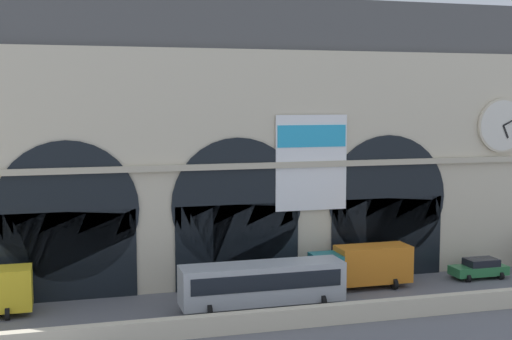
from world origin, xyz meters
name	(u,v)px	position (x,y,z in m)	size (l,w,h in m)	color
ground_plane	(256,307)	(0.00, 0.00, 0.00)	(200.00, 200.00, 0.00)	slate
quay_parapet_wall	(277,319)	(0.00, -4.77, 0.62)	(90.00, 0.70, 1.24)	beige
station_building	(228,144)	(0.02, 7.98, 10.49)	(50.79, 6.36, 21.46)	beige
bus_center	(262,283)	(0.24, -0.69, 1.78)	(11.00, 3.25, 3.10)	#ADB2B7
box_truck_mideast	(362,265)	(8.79, 2.32, 1.70)	(7.50, 2.91, 3.12)	#19727A
car_east	(479,268)	(18.80, 2.39, 0.80)	(4.40, 2.22, 1.55)	#2D7A42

